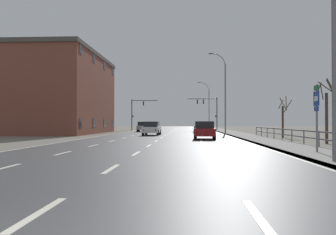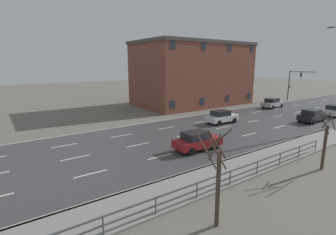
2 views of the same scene
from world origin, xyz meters
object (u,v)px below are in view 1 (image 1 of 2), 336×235
at_px(car_far_right, 143,127).
at_px(brick_building, 58,94).
at_px(street_lamp_foreground, 330,8).
at_px(traffic_signal_left, 137,110).
at_px(car_distant, 152,128).
at_px(car_far_left, 201,127).
at_px(street_lamp_midground, 224,94).
at_px(street_lamp_distant, 208,106).
at_px(traffic_signal_right, 209,107).
at_px(highway_sign, 317,110).
at_px(car_near_right, 205,130).
at_px(car_near_left, 200,127).

distance_m(car_far_right, brick_building, 14.03).
distance_m(street_lamp_foreground, brick_building, 40.25).
xyz_separation_m(traffic_signal_left, car_distant, (5.41, -25.34, -3.01)).
relative_size(car_far_left, car_distant, 1.00).
bearing_deg(street_lamp_foreground, car_far_left, 94.96).
xyz_separation_m(street_lamp_foreground, street_lamp_midground, (0.01, 35.26, -0.14)).
distance_m(street_lamp_distant, brick_building, 43.26).
height_order(traffic_signal_left, car_far_left, traffic_signal_left).
xyz_separation_m(street_lamp_midground, traffic_signal_right, (-0.96, 16.99, -1.17)).
distance_m(street_lamp_foreground, car_far_right, 43.51).
xyz_separation_m(traffic_signal_right, traffic_signal_left, (-13.51, -0.13, -0.40)).
bearing_deg(car_distant, brick_building, 154.54).
bearing_deg(car_far_right, brick_building, -144.23).
distance_m(street_lamp_foreground, highway_sign, 5.31).
distance_m(highway_sign, traffic_signal_left, 50.62).
bearing_deg(street_lamp_distant, car_near_right, -93.79).
relative_size(street_lamp_foreground, car_distant, 2.73).
bearing_deg(highway_sign, car_near_right, 107.60).
height_order(highway_sign, brick_building, brick_building).
relative_size(car_near_right, car_far_left, 1.01).
bearing_deg(car_near_left, street_lamp_distant, 83.70).
bearing_deg(traffic_signal_left, street_lamp_distant, 51.92).
bearing_deg(traffic_signal_left, brick_building, -112.97).
xyz_separation_m(street_lamp_midground, car_near_left, (-3.06, 7.33, -4.58)).
relative_size(car_near_right, car_distant, 1.01).
bearing_deg(car_near_left, street_lamp_foreground, -86.05).
distance_m(highway_sign, car_far_right, 39.80).
bearing_deg(car_far_right, highway_sign, -73.20).
xyz_separation_m(street_lamp_distant, car_distant, (-9.01, -43.74, -4.58)).
distance_m(street_lamp_distant, car_far_left, 34.60).
distance_m(street_lamp_midground, car_far_left, 5.68).
height_order(car_near_right, car_far_right, same).
bearing_deg(car_near_left, highway_sign, -84.26).
distance_m(traffic_signal_right, car_distant, 26.94).
relative_size(street_lamp_foreground, street_lamp_midground, 1.03).
bearing_deg(brick_building, traffic_signal_left, 67.03).
distance_m(street_lamp_distant, car_near_left, 28.46).
bearing_deg(street_lamp_distant, car_far_left, -95.22).
distance_m(street_lamp_distant, traffic_signal_left, 23.43).
xyz_separation_m(street_lamp_foreground, street_lamp_distant, (-0.03, 70.52, -0.14)).
xyz_separation_m(traffic_signal_right, car_near_right, (-2.57, -34.27, -3.41)).
height_order(street_lamp_foreground, car_distant, street_lamp_foreground).
bearing_deg(car_near_right, street_lamp_foreground, -76.50).
distance_m(street_lamp_midground, traffic_signal_left, 22.27).
bearing_deg(car_far_right, car_near_left, 4.49).
bearing_deg(car_far_left, brick_building, -172.89).
xyz_separation_m(street_lamp_distant, car_far_right, (-11.82, -28.93, -4.58)).
bearing_deg(street_lamp_foreground, car_far_right, 105.91).
relative_size(traffic_signal_left, car_far_right, 1.39).
height_order(car_far_left, brick_building, brick_building).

